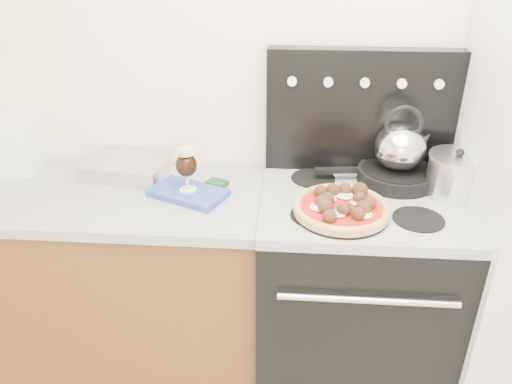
# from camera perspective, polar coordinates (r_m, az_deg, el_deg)

# --- Properties ---
(room_shell) EXTENTS (3.52, 3.01, 2.52)m
(room_shell) POSITION_cam_1_polar(r_m,az_deg,el_deg) (1.01, 14.84, -7.73)
(room_shell) COLOR #B7AFA3
(room_shell) RESTS_ON ground
(base_cabinet) EXTENTS (1.45, 0.60, 0.86)m
(base_cabinet) POSITION_cam_1_polar(r_m,az_deg,el_deg) (2.36, -17.48, -9.89)
(base_cabinet) COLOR brown
(base_cabinet) RESTS_ON ground
(countertop) EXTENTS (1.48, 0.63, 0.04)m
(countertop) POSITION_cam_1_polar(r_m,az_deg,el_deg) (2.12, -19.18, -0.18)
(countertop) COLOR #A9A9AB
(countertop) RESTS_ON base_cabinet
(stove_body) EXTENTS (0.76, 0.65, 0.88)m
(stove_body) POSITION_cam_1_polar(r_m,az_deg,el_deg) (2.20, 10.76, -11.71)
(stove_body) COLOR black
(stove_body) RESTS_ON ground
(cooktop) EXTENTS (0.76, 0.65, 0.04)m
(cooktop) POSITION_cam_1_polar(r_m,az_deg,el_deg) (1.94, 11.94, -1.16)
(cooktop) COLOR #ADADB2
(cooktop) RESTS_ON stove_body
(backguard) EXTENTS (0.76, 0.08, 0.50)m
(backguard) POSITION_cam_1_polar(r_m,az_deg,el_deg) (2.09, 11.83, 9.02)
(backguard) COLOR black
(backguard) RESTS_ON cooktop
(foil_sheet) EXTENTS (0.36, 0.28, 0.07)m
(foil_sheet) POSITION_cam_1_polar(r_m,az_deg,el_deg) (2.18, -14.50, 2.77)
(foil_sheet) COLOR white
(foil_sheet) RESTS_ON countertop
(oven_mitt) EXTENTS (0.33, 0.27, 0.02)m
(oven_mitt) POSITION_cam_1_polar(r_m,az_deg,el_deg) (1.96, -7.74, -0.11)
(oven_mitt) COLOR #2C4BA9
(oven_mitt) RESTS_ON countertop
(beer_glass) EXTENTS (0.10, 0.10, 0.18)m
(beer_glass) POSITION_cam_1_polar(r_m,az_deg,el_deg) (1.92, -7.93, 2.57)
(beer_glass) COLOR black
(beer_glass) RESTS_ON oven_mitt
(pizza_pan) EXTENTS (0.40, 0.40, 0.01)m
(pizza_pan) POSITION_cam_1_polar(r_m,az_deg,el_deg) (1.81, 9.66, -2.41)
(pizza_pan) COLOR black
(pizza_pan) RESTS_ON cooktop
(pizza) EXTENTS (0.42, 0.42, 0.05)m
(pizza) POSITION_cam_1_polar(r_m,az_deg,el_deg) (1.79, 9.73, -1.59)
(pizza) COLOR tan
(pizza) RESTS_ON pizza_pan
(skillet) EXTENTS (0.34, 0.34, 0.06)m
(skillet) POSITION_cam_1_polar(r_m,az_deg,el_deg) (2.08, 15.71, 1.82)
(skillet) COLOR black
(skillet) RESTS_ON cooktop
(tea_kettle) EXTENTS (0.23, 0.23, 0.22)m
(tea_kettle) POSITION_cam_1_polar(r_m,az_deg,el_deg) (2.02, 16.21, 5.34)
(tea_kettle) COLOR white
(tea_kettle) RESTS_ON skillet
(stock_pot) EXTENTS (0.22, 0.22, 0.15)m
(stock_pot) POSITION_cam_1_polar(r_m,az_deg,el_deg) (2.03, 21.82, 1.68)
(stock_pot) COLOR silver
(stock_pot) RESTS_ON cooktop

